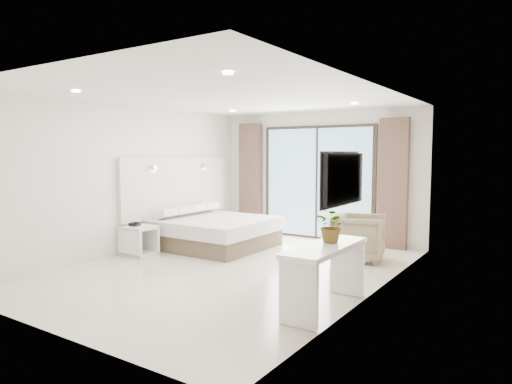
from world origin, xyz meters
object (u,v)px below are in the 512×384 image
(bed, at_px, (214,232))
(armchair, at_px, (359,235))
(nightstand, at_px, (139,241))
(console_desk, at_px, (325,263))

(bed, height_order, armchair, armchair)
(nightstand, distance_m, armchair, 3.89)
(armchair, bearing_deg, bed, 85.87)
(nightstand, xyz_separation_m, armchair, (3.43, 1.83, 0.17))
(console_desk, distance_m, armchair, 2.67)
(bed, relative_size, nightstand, 3.42)
(console_desk, bearing_deg, armchair, 102.53)
(nightstand, bearing_deg, console_desk, -9.01)
(nightstand, distance_m, console_desk, 4.09)
(nightstand, relative_size, armchair, 0.69)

